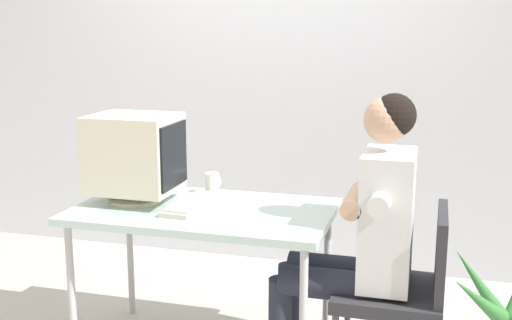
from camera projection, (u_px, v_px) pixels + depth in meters
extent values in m
cube|color=silver|center=(320.00, 43.00, 4.16)|extent=(8.00, 0.10, 3.00)
cylinder|color=#B7B7BC|center=(72.00, 296.00, 3.02)|extent=(0.04, 0.04, 0.72)
cylinder|color=#B7B7BC|center=(130.00, 253.00, 3.58)|extent=(0.04, 0.04, 0.72)
cylinder|color=#B7B7BC|center=(327.00, 274.00, 3.29)|extent=(0.04, 0.04, 0.72)
cube|color=silver|center=(204.00, 211.00, 3.07)|extent=(1.23, 0.72, 0.04)
cylinder|color=beige|center=(136.00, 199.00, 3.18)|extent=(0.27, 0.27, 0.02)
cylinder|color=beige|center=(136.00, 194.00, 3.18)|extent=(0.06, 0.06, 0.04)
cube|color=beige|center=(134.00, 153.00, 3.13)|extent=(0.41, 0.35, 0.38)
cube|color=black|center=(174.00, 155.00, 3.08)|extent=(0.01, 0.29, 0.31)
cube|color=beige|center=(193.00, 205.00, 3.08)|extent=(0.17, 0.44, 0.02)
cube|color=beige|center=(192.00, 201.00, 3.08)|extent=(0.15, 0.39, 0.01)
cylinder|color=#4C4C51|center=(348.00, 315.00, 3.18)|extent=(0.03, 0.03, 0.40)
cube|color=#2D2D33|center=(388.00, 293.00, 2.88)|extent=(0.47, 0.47, 0.06)
cube|color=#2D2D33|center=(441.00, 252.00, 2.78)|extent=(0.04, 0.42, 0.37)
cube|color=silver|center=(387.00, 219.00, 2.82)|extent=(0.22, 0.37, 0.60)
sphere|color=tan|center=(387.00, 120.00, 2.73)|extent=(0.20, 0.20, 0.20)
sphere|color=black|center=(394.00, 115.00, 2.72)|extent=(0.19, 0.19, 0.19)
cylinder|color=#262838|center=(331.00, 284.00, 2.85)|extent=(0.46, 0.14, 0.14)
cylinder|color=#262838|center=(337.00, 270.00, 3.02)|extent=(0.46, 0.14, 0.14)
cylinder|color=#262838|center=(289.00, 311.00, 3.13)|extent=(0.11, 0.11, 0.48)
cylinder|color=silver|center=(379.00, 204.00, 2.60)|extent=(0.09, 0.14, 0.09)
cylinder|color=silver|center=(387.00, 180.00, 3.00)|extent=(0.09, 0.14, 0.09)
cylinder|color=tan|center=(356.00, 200.00, 2.84)|extent=(0.09, 0.37, 0.09)
cone|color=#387C3B|center=(483.00, 289.00, 2.57)|extent=(0.30, 0.24, 0.33)
cone|color=#387C3B|center=(483.00, 304.00, 2.45)|extent=(0.31, 0.25, 0.32)
cylinder|color=white|center=(212.00, 183.00, 3.33)|extent=(0.07, 0.07, 0.11)
torus|color=white|center=(215.00, 181.00, 3.37)|extent=(0.07, 0.01, 0.07)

